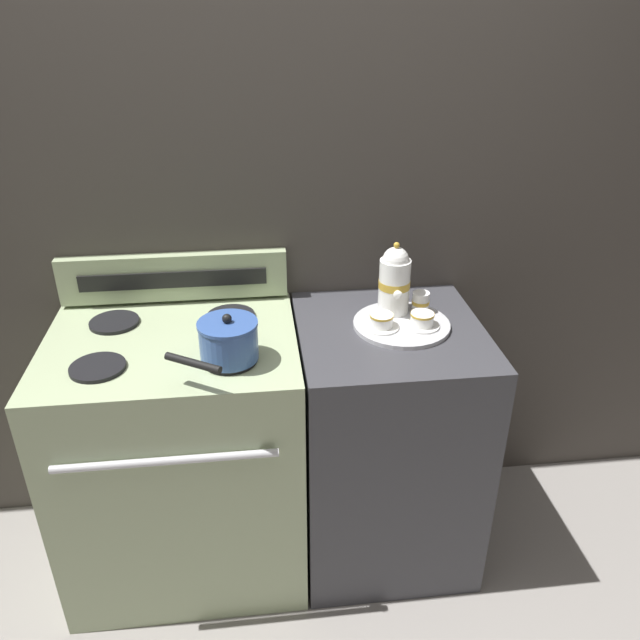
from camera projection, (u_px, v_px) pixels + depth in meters
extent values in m
plane|color=gray|center=(277.00, 542.00, 2.40)|extent=(6.00, 6.00, 0.00)
cube|color=#423D38|center=(261.00, 242.00, 2.17)|extent=(6.00, 0.05, 2.20)
cube|color=#9EAD84|center=(184.00, 456.00, 2.15)|extent=(0.79, 0.62, 0.91)
cylinder|color=silver|center=(166.00, 461.00, 1.75)|extent=(0.63, 0.02, 0.02)
cylinder|color=black|center=(114.00, 322.00, 2.04)|extent=(0.16, 0.16, 0.01)
cylinder|color=black|center=(231.00, 316.00, 2.08)|extent=(0.16, 0.16, 0.01)
cylinder|color=black|center=(98.00, 367.00, 1.79)|extent=(0.16, 0.16, 0.01)
cylinder|color=black|center=(230.00, 359.00, 1.83)|extent=(0.16, 0.16, 0.01)
cube|color=#9EAD84|center=(174.00, 277.00, 2.14)|extent=(0.77, 0.05, 0.16)
cube|color=black|center=(174.00, 280.00, 2.12)|extent=(0.63, 0.01, 0.06)
cube|color=#38383D|center=(385.00, 441.00, 2.22)|extent=(0.60, 0.62, 0.91)
cylinder|color=#335193|center=(229.00, 342.00, 1.80)|extent=(0.17, 0.17, 0.11)
cylinder|color=#335193|center=(227.00, 324.00, 1.78)|extent=(0.18, 0.18, 0.01)
sphere|color=black|center=(227.00, 319.00, 1.77)|extent=(0.03, 0.03, 0.03)
cylinder|color=black|center=(193.00, 363.00, 1.66)|extent=(0.16, 0.11, 0.02)
cylinder|color=#B2B2B7|center=(401.00, 324.00, 2.02)|extent=(0.31, 0.31, 0.01)
cylinder|color=white|center=(394.00, 286.00, 2.05)|extent=(0.10, 0.10, 0.18)
cylinder|color=gold|center=(394.00, 284.00, 2.04)|extent=(0.10, 0.10, 0.03)
sphere|color=white|center=(396.00, 260.00, 2.00)|extent=(0.09, 0.09, 0.09)
sphere|color=gold|center=(397.00, 245.00, 1.98)|extent=(0.02, 0.02, 0.02)
cone|color=white|center=(400.00, 294.00, 1.97)|extent=(0.03, 0.08, 0.06)
cylinder|color=white|center=(422.00, 325.00, 2.00)|extent=(0.11, 0.11, 0.01)
cylinder|color=white|center=(422.00, 319.00, 1.98)|extent=(0.07, 0.07, 0.04)
cylinder|color=gold|center=(422.00, 314.00, 1.98)|extent=(0.08, 0.08, 0.01)
cylinder|color=white|center=(381.00, 327.00, 1.99)|extent=(0.11, 0.11, 0.01)
cylinder|color=white|center=(381.00, 320.00, 1.98)|extent=(0.07, 0.07, 0.04)
cylinder|color=gold|center=(382.00, 316.00, 1.97)|extent=(0.08, 0.08, 0.01)
cylinder|color=white|center=(421.00, 302.00, 2.07)|extent=(0.06, 0.06, 0.07)
cylinder|color=gold|center=(421.00, 302.00, 2.07)|extent=(0.06, 0.06, 0.01)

